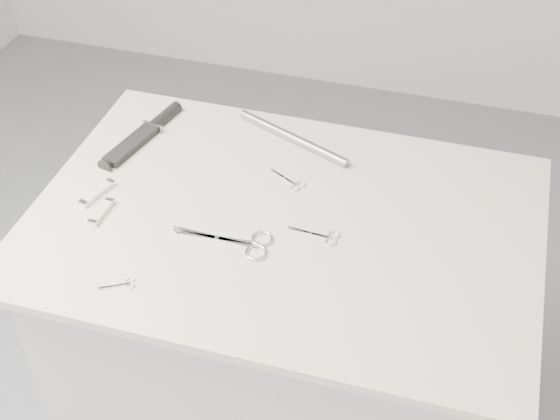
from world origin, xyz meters
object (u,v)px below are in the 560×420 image
(embroidery_scissors_b, at_px, (291,182))
(metal_rail, at_px, (293,138))
(tiny_scissors, at_px, (122,285))
(pocket_knife_a, at_px, (97,193))
(plinth, at_px, (283,368))
(sheathed_knife, at_px, (147,131))
(embroidery_scissors_a, at_px, (322,236))
(pocket_knife_b, at_px, (102,212))
(large_shears, at_px, (244,243))

(embroidery_scissors_b, xyz_separation_m, metal_rail, (-0.04, 0.14, 0.01))
(tiny_scissors, bearing_deg, pocket_knife_a, 96.15)
(plinth, height_order, sheathed_knife, sheathed_knife)
(tiny_scissors, bearing_deg, plinth, 18.50)
(embroidery_scissors_a, xyz_separation_m, metal_rail, (-0.14, 0.28, 0.01))
(embroidery_scissors_b, xyz_separation_m, pocket_knife_b, (-0.33, -0.20, 0.00))
(pocket_knife_a, distance_m, pocket_knife_b, 0.06)
(embroidery_scissors_a, bearing_deg, metal_rail, 119.71)
(sheathed_knife, bearing_deg, tiny_scissors, -148.64)
(plinth, distance_m, tiny_scissors, 0.58)
(plinth, bearing_deg, metal_rail, 101.85)
(plinth, distance_m, embroidery_scissors_b, 0.49)
(sheathed_knife, distance_m, pocket_knife_b, 0.28)
(embroidery_scissors_a, xyz_separation_m, tiny_scissors, (-0.31, -0.23, -0.00))
(sheathed_knife, relative_size, metal_rail, 0.86)
(pocket_knife_a, relative_size, pocket_knife_b, 1.17)
(plinth, distance_m, embroidery_scissors_a, 0.48)
(plinth, relative_size, embroidery_scissors_a, 8.95)
(plinth, height_order, metal_rail, metal_rail)
(metal_rail, bearing_deg, pocket_knife_a, -138.56)
(embroidery_scissors_a, distance_m, pocket_knife_a, 0.47)
(large_shears, relative_size, pocket_knife_b, 2.39)
(embroidery_scissors_b, bearing_deg, plinth, -52.58)
(embroidery_scissors_b, bearing_deg, pocket_knife_b, -119.96)
(embroidery_scissors_a, relative_size, embroidery_scissors_b, 1.16)
(large_shears, distance_m, sheathed_knife, 0.43)
(embroidery_scissors_b, relative_size, pocket_knife_a, 0.94)
(large_shears, xyz_separation_m, pocket_knife_b, (-0.30, 0.00, 0.00))
(embroidery_scissors_b, relative_size, tiny_scissors, 1.39)
(large_shears, distance_m, embroidery_scissors_a, 0.15)
(embroidery_scissors_a, bearing_deg, tiny_scissors, -140.30)
(large_shears, bearing_deg, embroidery_scissors_b, 79.31)
(large_shears, relative_size, metal_rail, 0.64)
(embroidery_scissors_a, height_order, embroidery_scissors_b, same)
(plinth, xyz_separation_m, large_shears, (-0.05, -0.09, 0.47))
(large_shears, height_order, embroidery_scissors_b, large_shears)
(pocket_knife_a, height_order, metal_rail, metal_rail)
(pocket_knife_a, bearing_deg, pocket_knife_b, -129.53)
(embroidery_scissors_a, bearing_deg, large_shears, -152.07)
(plinth, height_order, large_shears, large_shears)
(embroidery_scissors_a, xyz_separation_m, pocket_knife_a, (-0.47, -0.01, 0.00))
(plinth, xyz_separation_m, sheathed_knife, (-0.37, 0.19, 0.48))
(plinth, relative_size, tiny_scissors, 14.33)
(pocket_knife_a, distance_m, metal_rail, 0.44)
(plinth, height_order, tiny_scissors, tiny_scissors)
(embroidery_scissors_a, relative_size, tiny_scissors, 1.60)
(metal_rail, bearing_deg, pocket_knife_b, -130.80)
(sheathed_knife, distance_m, pocket_knife_a, 0.23)
(embroidery_scissors_b, bearing_deg, embroidery_scissors_a, -25.64)
(plinth, relative_size, sheathed_knife, 3.53)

